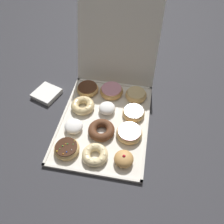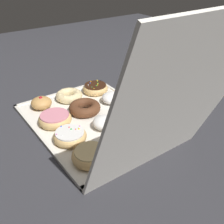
% 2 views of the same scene
% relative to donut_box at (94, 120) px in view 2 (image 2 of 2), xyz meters
% --- Properties ---
extents(ground_plane, '(3.00, 3.00, 0.00)m').
position_rel_donut_box_xyz_m(ground_plane, '(0.00, 0.00, -0.01)').
color(ground_plane, '#333338').
extents(donut_box, '(0.42, 0.54, 0.01)m').
position_rel_donut_box_xyz_m(donut_box, '(0.00, 0.00, 0.00)').
color(donut_box, silver).
rests_on(donut_box, ground).
extents(box_lid_open, '(0.42, 0.19, 0.47)m').
position_rel_donut_box_xyz_m(box_lid_open, '(0.00, 0.37, 0.23)').
color(box_lid_open, silver).
rests_on(box_lid_open, ground).
extents(sprinkle_donut_0, '(0.11, 0.11, 0.04)m').
position_rel_donut_box_xyz_m(sprinkle_donut_0, '(-0.13, -0.19, 0.02)').
color(sprinkle_donut_0, '#E5B770').
rests_on(sprinkle_donut_0, donut_box).
extents(cruller_donut_1, '(0.11, 0.11, 0.04)m').
position_rel_donut_box_xyz_m(cruller_donut_1, '(0.00, -0.19, 0.02)').
color(cruller_donut_1, beige).
rests_on(cruller_donut_1, donut_box).
extents(jelly_filled_donut_2, '(0.08, 0.08, 0.05)m').
position_rel_donut_box_xyz_m(jelly_filled_donut_2, '(0.12, -0.19, 0.03)').
color(jelly_filled_donut_2, tan).
rests_on(jelly_filled_donut_2, donut_box).
extents(powdered_filled_donut_3, '(0.08, 0.08, 0.04)m').
position_rel_donut_box_xyz_m(powdered_filled_donut_3, '(-0.13, -0.07, 0.03)').
color(powdered_filled_donut_3, white).
rests_on(powdered_filled_donut_3, donut_box).
extents(chocolate_cake_ring_donut_4, '(0.12, 0.12, 0.04)m').
position_rel_donut_box_xyz_m(chocolate_cake_ring_donut_4, '(0.00, -0.07, 0.02)').
color(chocolate_cake_ring_donut_4, '#59331E').
rests_on(chocolate_cake_ring_donut_4, donut_box).
extents(pink_frosted_donut_5, '(0.12, 0.12, 0.04)m').
position_rel_donut_box_xyz_m(pink_frosted_donut_5, '(0.13, -0.06, 0.02)').
color(pink_frosted_donut_5, '#E5B770').
rests_on(pink_frosted_donut_5, donut_box).
extents(cruller_donut_6, '(0.12, 0.12, 0.04)m').
position_rel_donut_box_xyz_m(cruller_donut_6, '(-0.12, 0.06, 0.03)').
color(cruller_donut_6, '#EACC8C').
rests_on(cruller_donut_6, donut_box).
extents(powdered_filled_donut_7, '(0.08, 0.08, 0.04)m').
position_rel_donut_box_xyz_m(powdered_filled_donut_7, '(-0.00, 0.07, 0.03)').
color(powdered_filled_donut_7, white).
rests_on(powdered_filled_donut_7, donut_box).
extents(sprinkle_donut_8, '(0.11, 0.11, 0.04)m').
position_rel_donut_box_xyz_m(sprinkle_donut_8, '(0.13, 0.06, 0.02)').
color(sprinkle_donut_8, '#E5B770').
rests_on(sprinkle_donut_8, donut_box).
extents(chocolate_frosted_donut_9, '(0.12, 0.12, 0.04)m').
position_rel_donut_box_xyz_m(chocolate_frosted_donut_9, '(-0.13, 0.18, 0.02)').
color(chocolate_frosted_donut_9, tan).
rests_on(chocolate_frosted_donut_9, donut_box).
extents(pink_frosted_donut_10, '(0.12, 0.12, 0.04)m').
position_rel_donut_box_xyz_m(pink_frosted_donut_10, '(-0.00, 0.19, 0.03)').
color(pink_frosted_donut_10, tan).
rests_on(pink_frosted_donut_10, donut_box).
extents(glazed_ring_donut_11, '(0.11, 0.11, 0.04)m').
position_rel_donut_box_xyz_m(glazed_ring_donut_11, '(0.13, 0.19, 0.02)').
color(glazed_ring_donut_11, '#E5B770').
rests_on(glazed_ring_donut_11, donut_box).
extents(napkin_stack, '(0.16, 0.16, 0.02)m').
position_rel_donut_box_xyz_m(napkin_stack, '(-0.34, 0.13, 0.01)').
color(napkin_stack, white).
rests_on(napkin_stack, ground).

